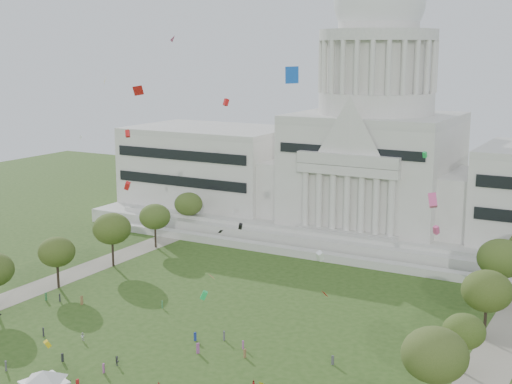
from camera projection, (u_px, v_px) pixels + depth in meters
name	position (u px, v px, depth m)	size (l,w,h in m)	color
capitol	(374.00, 157.00, 201.20)	(160.00, 64.50, 91.30)	beige
path_left	(33.00, 290.00, 156.77)	(8.00, 160.00, 0.04)	gray
row_tree_r_2	(435.00, 355.00, 100.18)	(9.55, 9.55, 13.58)	black
row_tree_l_3	(57.00, 252.00, 156.67)	(8.12, 8.12, 11.55)	black
row_tree_r_3	(464.00, 331.00, 115.19)	(7.01, 7.01, 9.98)	black
row_tree_l_4	(112.00, 229.00, 172.30)	(9.29, 9.29, 13.21)	black
row_tree_r_4	(487.00, 291.00, 127.92)	(9.19, 9.19, 13.06)	black
row_tree_l_5	(155.00, 217.00, 188.96)	(8.33, 8.33, 11.85)	black
row_tree_r_5	(501.00, 259.00, 145.67)	(9.82, 9.82, 13.96)	black
row_tree_l_6	(188.00, 204.00, 205.31)	(8.19, 8.19, 11.64)	black
event_tent	(44.00, 376.00, 107.28)	(10.27, 10.27, 4.56)	#4C4C4C
person_5	(117.00, 361.00, 119.03)	(1.52, 0.60, 1.64)	#4C4C51
person_8	(83.00, 336.00, 129.19)	(0.74, 0.46, 1.52)	silver
distant_crowd	(93.00, 344.00, 125.46)	(67.34, 42.54, 1.94)	#B21E1E
kite_swarm	(152.00, 204.00, 108.34)	(93.35, 103.04, 59.13)	green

